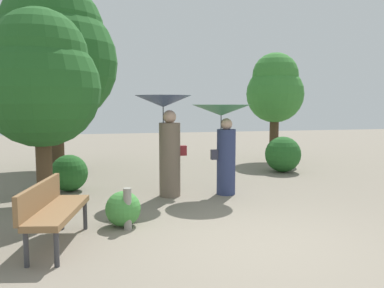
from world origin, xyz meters
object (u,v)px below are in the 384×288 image
(tree_near_left, at_px, (53,52))
(path_marker_post, at_px, (128,209))
(park_bench, at_px, (52,208))
(person_left, at_px, (167,129))
(tree_mid_left, at_px, (41,78))
(tree_near_right, at_px, (275,89))
(person_right, at_px, (223,130))

(tree_near_left, xyz_separation_m, path_marker_post, (1.54, -5.42, -2.91))
(path_marker_post, bearing_deg, park_bench, -155.32)
(person_left, distance_m, tree_mid_left, 2.48)
(person_left, xyz_separation_m, tree_near_right, (4.18, 3.98, 0.99))
(tree_mid_left, relative_size, path_marker_post, 5.69)
(person_left, height_order, path_marker_post, person_left)
(person_left, relative_size, path_marker_post, 3.25)
(path_marker_post, bearing_deg, person_left, 64.73)
(park_bench, relative_size, tree_near_right, 0.45)
(tree_near_right, relative_size, path_marker_post, 5.61)
(tree_mid_left, distance_m, path_marker_post, 2.97)
(tree_near_right, bearing_deg, path_marker_post, -130.72)
(tree_near_right, distance_m, tree_mid_left, 7.69)
(tree_near_right, height_order, path_marker_post, tree_near_right)
(person_left, xyz_separation_m, person_right, (1.14, -0.10, -0.03))
(path_marker_post, bearing_deg, person_right, 41.65)
(park_bench, xyz_separation_m, path_marker_post, (0.99, 0.46, -0.20))
(park_bench, distance_m, tree_near_left, 6.49)
(person_left, bearing_deg, path_marker_post, 153.56)
(person_left, distance_m, tree_near_right, 5.85)
(tree_mid_left, bearing_deg, person_right, 1.55)
(person_left, relative_size, person_right, 1.10)
(tree_near_right, bearing_deg, tree_near_left, -175.79)
(park_bench, height_order, path_marker_post, park_bench)
(tree_near_right, xyz_separation_m, path_marker_post, (-5.09, -5.91, -2.03))
(person_right, xyz_separation_m, path_marker_post, (-2.05, -1.82, -1.01))
(person_right, bearing_deg, path_marker_post, 130.48)
(tree_near_left, bearing_deg, path_marker_post, -74.10)
(park_bench, distance_m, path_marker_post, 1.11)
(park_bench, xyz_separation_m, tree_near_right, (6.08, 6.37, 1.83))
(person_left, distance_m, tree_near_left, 4.66)
(person_left, relative_size, tree_near_right, 0.58)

